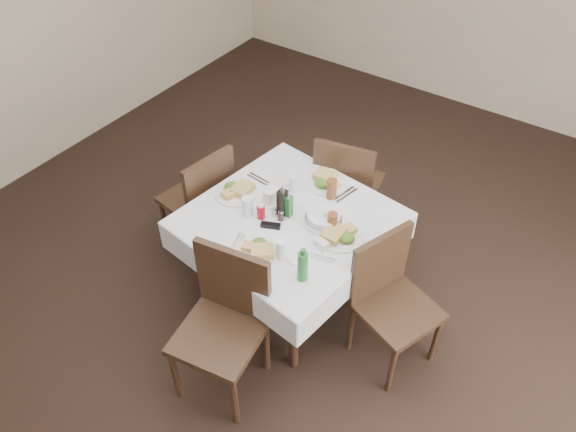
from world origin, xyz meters
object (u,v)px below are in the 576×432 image
(chair_west, at_px, (203,196))
(water_w, at_px, (248,206))
(chair_east, at_px, (389,293))
(water_n, at_px, (294,184))
(chair_north, at_px, (346,183))
(water_s, at_px, (282,249))
(green_bottle, at_px, (303,266))
(dining_table, at_px, (289,227))
(coffee_mug, at_px, (270,197))
(water_e, at_px, (328,218))
(ketchup_bottle, at_px, (261,211))
(chair_south, at_px, (226,315))
(bread_basket, at_px, (323,219))
(oil_cruet_green, at_px, (288,205))
(oil_cruet_dark, at_px, (283,202))

(chair_west, height_order, water_w, chair_west)
(chair_east, distance_m, water_n, 0.99)
(chair_north, xyz_separation_m, water_s, (0.15, -1.08, 0.27))
(water_n, xyz_separation_m, green_bottle, (0.49, -0.64, 0.05))
(chair_east, xyz_separation_m, green_bottle, (-0.41, -0.37, 0.32))
(dining_table, bearing_deg, coffee_mug, 165.72)
(water_e, bearing_deg, dining_table, -159.15)
(chair_north, xyz_separation_m, chair_east, (0.77, -0.79, -0.01))
(water_s, bearing_deg, coffee_mug, 133.92)
(green_bottle, bearing_deg, water_w, 156.35)
(water_n, distance_m, ketchup_bottle, 0.35)
(chair_east, distance_m, water_e, 0.61)
(chair_west, xyz_separation_m, water_n, (0.68, 0.22, 0.29))
(chair_south, bearing_deg, ketchup_bottle, 108.15)
(chair_south, relative_size, chair_east, 1.07)
(water_e, bearing_deg, bread_basket, -155.57)
(chair_south, xyz_separation_m, oil_cruet_green, (-0.08, 0.77, 0.27))
(chair_north, relative_size, water_s, 7.42)
(water_w, height_order, oil_cruet_dark, oil_cruet_dark)
(chair_north, relative_size, water_e, 8.67)
(chair_north, distance_m, chair_south, 1.52)
(water_w, xyz_separation_m, ketchup_bottle, (0.09, 0.02, -0.01))
(chair_west, height_order, coffee_mug, chair_west)
(water_n, bearing_deg, ketchup_bottle, -93.81)
(chair_north, bearing_deg, chair_south, -88.09)
(water_w, bearing_deg, ketchup_bottle, 13.10)
(water_s, bearing_deg, oil_cruet_green, 118.36)
(water_w, bearing_deg, green_bottle, -23.65)
(oil_cruet_dark, height_order, oil_cruet_green, oil_cruet_dark)
(dining_table, height_order, water_n, water_n)
(water_e, xyz_separation_m, water_w, (-0.49, -0.22, 0.01))
(chair_east, relative_size, green_bottle, 3.91)
(ketchup_bottle, bearing_deg, water_w, -166.90)
(ketchup_bottle, height_order, green_bottle, green_bottle)
(chair_west, bearing_deg, chair_south, -42.13)
(dining_table, relative_size, oil_cruet_green, 6.67)
(chair_west, distance_m, water_e, 1.09)
(oil_cruet_green, xyz_separation_m, green_bottle, (0.38, -0.41, 0.02))
(oil_cruet_dark, bearing_deg, water_w, -144.28)
(chair_east, height_order, bread_basket, chair_east)
(chair_east, height_order, oil_cruet_green, oil_cruet_green)
(green_bottle, bearing_deg, oil_cruet_green, 133.08)
(oil_cruet_dark, bearing_deg, bread_basket, 15.00)
(chair_east, bearing_deg, chair_south, -134.33)
(oil_cruet_dark, height_order, green_bottle, oil_cruet_dark)
(dining_table, distance_m, ketchup_bottle, 0.23)
(chair_west, relative_size, oil_cruet_green, 4.58)
(water_w, height_order, green_bottle, green_bottle)
(chair_north, distance_m, water_e, 0.75)
(oil_cruet_dark, relative_size, green_bottle, 1.01)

